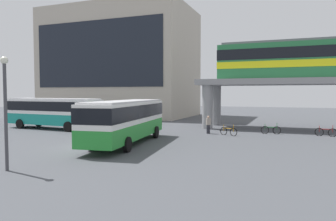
{
  "coord_description": "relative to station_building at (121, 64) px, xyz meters",
  "views": [
    {
      "loc": [
        13.4,
        -18.74,
        3.79
      ],
      "look_at": [
        3.03,
        8.08,
        2.2
      ],
      "focal_mm": 34.22,
      "sensor_mm": 36.0,
      "label": 1
    }
  ],
  "objects": [
    {
      "name": "bus_main",
      "position": [
        15.19,
        -26.25,
        -6.6
      ],
      "size": [
        3.93,
        11.27,
        3.22
      ],
      "color": "#268C33",
      "rests_on": "ground_plane"
    },
    {
      "name": "station_building",
      "position": [
        0.0,
        0.0,
        0.0
      ],
      "size": [
        23.2,
        14.65,
        17.18
      ],
      "color": "#B2A899",
      "rests_on": "ground_plane"
    },
    {
      "name": "bicycle_red",
      "position": [
        29.38,
        -16.23,
        -8.23
      ],
      "size": [
        1.79,
        0.26,
        1.04
      ],
      "color": "black",
      "rests_on": "ground_plane"
    },
    {
      "name": "pedestrian_at_kerb",
      "position": [
        19.35,
        -18.1,
        -7.81
      ],
      "size": [
        0.48,
        0.45,
        1.66
      ],
      "color": "#26262D",
      "rests_on": "ground_plane"
    },
    {
      "name": "bicycle_green",
      "position": [
        24.8,
        -16.23,
        -8.23
      ],
      "size": [
        1.79,
        0.2,
        1.04
      ],
      "color": "black",
      "rests_on": "ground_plane"
    },
    {
      "name": "elevated_platform",
      "position": [
        30.48,
        -12.07,
        -4.18
      ],
      "size": [
        26.84,
        5.78,
        5.21
      ],
      "color": "gray",
      "rests_on": "ground_plane"
    },
    {
      "name": "lamp_post",
      "position": [
        13.67,
        -35.55,
        -5.28
      ],
      "size": [
        0.36,
        0.36,
        5.52
      ],
      "color": "#3F3F44",
      "rests_on": "ground_plane"
    },
    {
      "name": "ground_plane",
      "position": [
        13.13,
        -18.33,
        -8.59
      ],
      "size": [
        120.0,
        120.0,
        0.0
      ],
      "primitive_type": "plane",
      "color": "#47494F"
    },
    {
      "name": "train",
      "position": [
        29.78,
        -12.07,
        -1.41
      ],
      "size": [
        21.41,
        2.96,
        3.84
      ],
      "color": "#26723F",
      "rests_on": "elevated_platform"
    },
    {
      "name": "bicycle_orange",
      "position": [
        21.34,
        -18.69,
        -8.23
      ],
      "size": [
        1.66,
        0.78,
        1.04
      ],
      "color": "black",
      "rests_on": "ground_plane"
    },
    {
      "name": "bus_secondary",
      "position": [
        3.3,
        -20.22,
        -6.6
      ],
      "size": [
        11.19,
        3.29,
        3.22
      ],
      "color": "teal",
      "rests_on": "ground_plane"
    }
  ]
}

